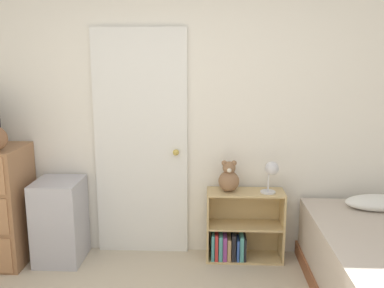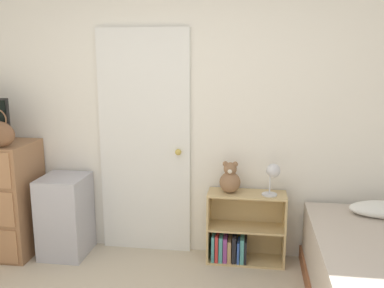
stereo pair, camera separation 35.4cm
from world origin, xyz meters
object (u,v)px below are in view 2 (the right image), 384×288
Objects in this scene: desk_lamp at (273,173)px; teddy_bear at (230,179)px; bookshelf at (240,234)px; storage_bin at (65,216)px.

teddy_bear is at bearing 173.45° from desk_lamp.
teddy_bear reaches higher than bookshelf.
teddy_bear is 0.37m from desk_lamp.
bookshelf is at bearing 169.76° from desk_lamp.
bookshelf is at bearing 3.41° from storage_bin.
desk_lamp is at bearing 1.44° from storage_bin.
bookshelf is 0.51m from teddy_bear.
teddy_bear is 0.99× the size of desk_lamp.
desk_lamp reaches higher than teddy_bear.
desk_lamp is (0.26, -0.05, 0.58)m from bookshelf.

